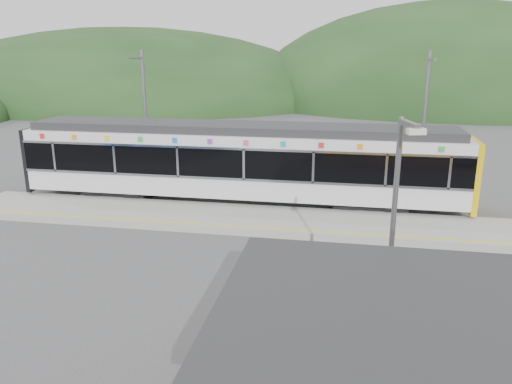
# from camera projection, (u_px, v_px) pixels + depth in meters

# --- Properties ---
(ground) EXTENTS (120.00, 120.00, 0.00)m
(ground) POSITION_uv_depth(u_px,v_px,m) (243.00, 254.00, 17.79)
(ground) COLOR #4C4C4F
(ground) RESTS_ON ground
(hills) EXTENTS (146.00, 149.00, 26.00)m
(hills) POSITION_uv_depth(u_px,v_px,m) (407.00, 217.00, 21.72)
(hills) COLOR #1E3D19
(hills) RESTS_ON ground
(platform) EXTENTS (26.00, 3.20, 0.30)m
(platform) POSITION_uv_depth(u_px,v_px,m) (259.00, 220.00, 20.87)
(platform) COLOR #9E9E99
(platform) RESTS_ON ground
(yellow_line) EXTENTS (26.00, 0.10, 0.01)m
(yellow_line) POSITION_uv_depth(u_px,v_px,m) (254.00, 227.00, 19.59)
(yellow_line) COLOR yellow
(yellow_line) RESTS_ON platform
(train) EXTENTS (20.44, 3.01, 3.74)m
(train) POSITION_uv_depth(u_px,v_px,m) (240.00, 160.00, 23.12)
(train) COLOR black
(train) RESTS_ON ground
(catenary_mast_west) EXTENTS (0.18, 1.80, 7.00)m
(catenary_mast_west) POSITION_uv_depth(u_px,v_px,m) (145.00, 116.00, 26.08)
(catenary_mast_west) COLOR slate
(catenary_mast_west) RESTS_ON ground
(catenary_mast_east) EXTENTS (0.18, 1.80, 7.00)m
(catenary_mast_east) POSITION_uv_depth(u_px,v_px,m) (424.00, 123.00, 23.67)
(catenary_mast_east) COLOR slate
(catenary_mast_east) RESTS_ON ground
(lamp_post) EXTENTS (0.38, 1.04, 5.67)m
(lamp_post) POSITION_uv_depth(u_px,v_px,m) (394.00, 221.00, 10.96)
(lamp_post) COLOR slate
(lamp_post) RESTS_ON ground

